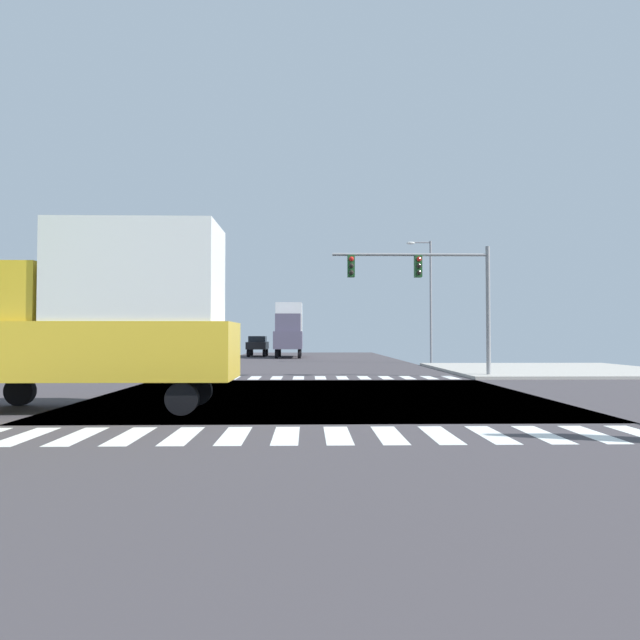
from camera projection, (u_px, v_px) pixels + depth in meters
The scene contains 11 objects.
ground at pixel (318, 396), 18.02m from camera, with size 90.00×90.00×0.05m.
sidewalk_corner_ne at pixel (551, 370), 30.30m from camera, with size 12.00×12.00×0.14m.
sidewalk_corner_nw at pixel (72, 370), 29.73m from camera, with size 12.00×12.00×0.14m.
crosswalk_near at pixel (312, 435), 10.72m from camera, with size 13.50×2.00×0.01m.
crosswalk_far at pixel (309, 378), 25.31m from camera, with size 13.50×2.00×0.01m.
traffic_signal_mast at pixel (426, 280), 25.64m from camera, with size 7.35×0.55×6.09m.
street_lamp at pixel (427, 291), 38.82m from camera, with size 1.78×0.32×8.58m.
bank_building at pixel (11, 335), 31.33m from camera, with size 17.15×9.04×3.93m.
sedan_farside_1 at pixel (258, 344), 51.65m from camera, with size 1.80×4.30×1.88m.
box_truck_queued_1 at pixel (289, 328), 49.39m from camera, with size 2.40×7.20×4.85m.
box_truck_leading_2 at pixel (106, 312), 14.47m from camera, with size 7.20×2.40×4.85m.
Camera 1 is at (-0.33, -18.08, 1.94)m, focal length 31.09 mm.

